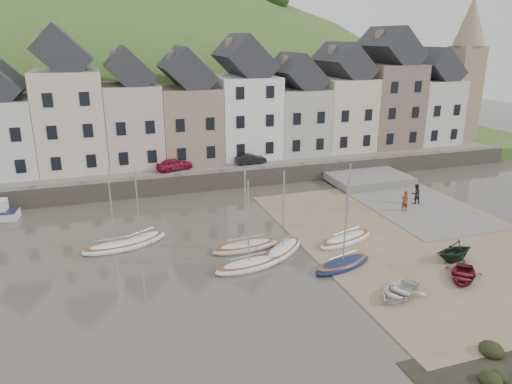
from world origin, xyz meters
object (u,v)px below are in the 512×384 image
object	(u,v)px
sailboat_0	(115,247)
car_right	(251,159)
person_dark	(416,194)
car_left	(175,164)
person_red	(405,201)
rowboat_green	(455,251)
rowboat_red	(463,275)
rowboat_white	(399,292)

from	to	relation	value
sailboat_0	car_right	xyz separation A→B (m)	(14.81, 14.44, 1.89)
person_dark	car_left	bearing A→B (deg)	-32.60
sailboat_0	person_red	xyz separation A→B (m)	(24.35, 0.16, 0.79)
sailboat_0	person_red	distance (m)	24.37
person_dark	car_right	xyz separation A→B (m)	(-11.69, 12.87, 1.11)
person_red	person_dark	world-z (taller)	person_red
rowboat_green	sailboat_0	bearing A→B (deg)	-120.78
rowboat_red	sailboat_0	bearing A→B (deg)	-163.91
rowboat_green	rowboat_red	size ratio (longest dim) A/B	0.93
rowboat_red	car_right	xyz separation A→B (m)	(-5.74, 25.92, 1.77)
sailboat_0	rowboat_white	distance (m)	19.62
rowboat_red	car_left	world-z (taller)	car_left
car_right	rowboat_white	bearing A→B (deg)	179.04
rowboat_white	person_red	distance (m)	15.05
sailboat_0	person_red	size ratio (longest dim) A/B	3.40
rowboat_white	rowboat_green	bearing A→B (deg)	87.37
person_red	car_left	bearing A→B (deg)	-40.00
rowboat_white	car_left	bearing A→B (deg)	171.75
rowboat_white	car_right	xyz separation A→B (m)	(-0.70, 26.45, 1.75)
sailboat_0	person_red	bearing A→B (deg)	0.37
rowboat_red	person_dark	size ratio (longest dim) A/B	1.70
sailboat_0	rowboat_green	size ratio (longest dim) A/B	2.17
sailboat_0	rowboat_red	world-z (taller)	sailboat_0
rowboat_green	car_left	xyz separation A→B (m)	(-15.24, 23.59, 1.40)
sailboat_0	rowboat_white	xyz separation A→B (m)	(15.52, -12.01, 0.14)
person_dark	rowboat_white	bearing A→B (deg)	51.38
person_red	car_right	world-z (taller)	car_right
person_dark	car_right	world-z (taller)	car_right
rowboat_red	person_dark	bearing A→B (deg)	110.77
rowboat_red	person_red	size ratio (longest dim) A/B	1.69
rowboat_green	rowboat_red	xyz separation A→B (m)	(-1.33, -2.33, -0.44)
rowboat_red	car_right	size ratio (longest dim) A/B	0.94
car_left	car_right	size ratio (longest dim) A/B	1.10
person_dark	car_left	xyz separation A→B (m)	(-19.85, 12.87, 1.18)
sailboat_0	car_left	world-z (taller)	sailboat_0
sailboat_0	rowboat_green	world-z (taller)	sailboat_0
sailboat_0	rowboat_red	size ratio (longest dim) A/B	2.01
sailboat_0	rowboat_green	bearing A→B (deg)	-22.69
person_red	car_left	world-z (taller)	car_left
rowboat_white	rowboat_red	size ratio (longest dim) A/B	1.06
sailboat_0	car_right	bearing A→B (deg)	44.27
rowboat_green	car_left	bearing A→B (deg)	-155.23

